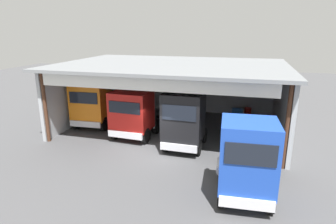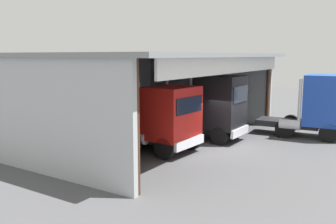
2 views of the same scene
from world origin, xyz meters
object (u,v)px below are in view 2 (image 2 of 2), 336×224
(truck_black_center_right_bay, at_px, (217,107))
(truck_orange_center_left_bay, at_px, (92,127))
(truck_blue_left_bay, at_px, (318,106))
(oil_drum, at_px, (144,112))
(tool_cart, at_px, (149,114))
(truck_red_yard_outside, at_px, (167,118))

(truck_black_center_right_bay, bearing_deg, truck_orange_center_left_bay, -16.35)
(truck_blue_left_bay, height_order, oil_drum, truck_blue_left_bay)
(oil_drum, xyz_separation_m, tool_cart, (-0.85, -1.08, 0.06))
(truck_black_center_right_bay, bearing_deg, truck_blue_left_bay, 129.07)
(oil_drum, bearing_deg, truck_blue_left_bay, -90.34)
(truck_blue_left_bay, xyz_separation_m, tool_cart, (-0.77, 11.85, -1.43))
(truck_red_yard_outside, bearing_deg, truck_black_center_right_bay, 169.46)
(truck_red_yard_outside, bearing_deg, truck_orange_center_left_bay, -16.59)
(truck_orange_center_left_bay, height_order, truck_black_center_right_bay, truck_black_center_right_bay)
(truck_orange_center_left_bay, bearing_deg, truck_blue_left_bay, 144.80)
(oil_drum, bearing_deg, tool_cart, -128.04)
(truck_red_yard_outside, height_order, oil_drum, truck_red_yard_outside)
(truck_black_center_right_bay, xyz_separation_m, tool_cart, (3.05, 7.00, -1.47))
(truck_blue_left_bay, relative_size, oil_drum, 5.93)
(oil_drum, bearing_deg, truck_orange_center_left_bay, -153.86)
(truck_blue_left_bay, bearing_deg, truck_orange_center_left_bay, -35.86)
(truck_orange_center_left_bay, distance_m, truck_black_center_right_bay, 8.07)
(truck_red_yard_outside, relative_size, truck_blue_left_bay, 0.85)
(truck_red_yard_outside, distance_m, truck_black_center_right_bay, 3.95)
(truck_black_center_right_bay, xyz_separation_m, oil_drum, (3.89, 8.08, -1.53))
(truck_red_yard_outside, height_order, truck_blue_left_bay, truck_blue_left_bay)
(truck_orange_center_left_bay, xyz_separation_m, oil_drum, (11.60, 5.69, -1.40))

